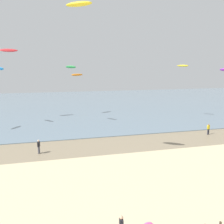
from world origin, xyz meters
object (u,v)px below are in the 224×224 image
object	(u,v)px
kite_aloft_0	(79,4)
kite_aloft_5	(183,66)
kite_aloft_7	(71,67)
person_far_down_beach	(208,129)
kite_aloft_2	(9,50)
person_by_waterline	(39,146)
kite_aloft_3	(77,75)

from	to	relation	value
kite_aloft_0	kite_aloft_5	bearing A→B (deg)	75.02
kite_aloft_0	kite_aloft_7	world-z (taller)	kite_aloft_0
person_far_down_beach	kite_aloft_2	distance (m)	37.61
person_by_waterline	kite_aloft_5	size ratio (longest dim) A/B	0.73
kite_aloft_3	kite_aloft_7	bearing A→B (deg)	-134.42
kite_aloft_2	kite_aloft_5	size ratio (longest dim) A/B	1.36
person_far_down_beach	kite_aloft_7	world-z (taller)	kite_aloft_7
kite_aloft_0	kite_aloft_3	distance (m)	27.82
person_far_down_beach	kite_aloft_2	bearing A→B (deg)	148.71
person_by_waterline	person_far_down_beach	size ratio (longest dim) A/B	1.00
kite_aloft_3	person_far_down_beach	bearing A→B (deg)	-79.99
person_far_down_beach	kite_aloft_3	size ratio (longest dim) A/B	0.59
person_by_waterline	kite_aloft_3	world-z (taller)	kite_aloft_3
person_by_waterline	kite_aloft_3	size ratio (longest dim) A/B	0.59
person_by_waterline	kite_aloft_7	xyz separation A→B (m)	(5.48, 14.93, 9.38)
kite_aloft_0	kite_aloft_5	distance (m)	29.70
kite_aloft_2	kite_aloft_7	distance (m)	12.59
person_far_down_beach	kite_aloft_7	size ratio (longest dim) A/B	0.68
kite_aloft_7	kite_aloft_0	bearing A→B (deg)	-40.27
kite_aloft_3	kite_aloft_0	bearing A→B (deg)	-126.24
kite_aloft_0	kite_aloft_5	world-z (taller)	kite_aloft_0
person_by_waterline	kite_aloft_5	bearing A→B (deg)	28.09
kite_aloft_2	kite_aloft_7	world-z (taller)	kite_aloft_2
person_far_down_beach	kite_aloft_7	distance (m)	25.13
kite_aloft_7	kite_aloft_2	bearing A→B (deg)	-155.84
kite_aloft_2	kite_aloft_5	xyz separation A→B (m)	(32.68, -6.05, -2.80)
person_by_waterline	kite_aloft_0	distance (m)	16.61
person_by_waterline	kite_aloft_3	xyz separation A→B (m)	(7.48, 22.89, 7.76)
kite_aloft_3	kite_aloft_5	world-z (taller)	kite_aloft_5
person_by_waterline	kite_aloft_0	xyz separation A→B (m)	(4.72, -3.69, 15.50)
person_by_waterline	kite_aloft_2	bearing A→B (deg)	104.42
kite_aloft_2	kite_aloft_3	distance (m)	13.80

